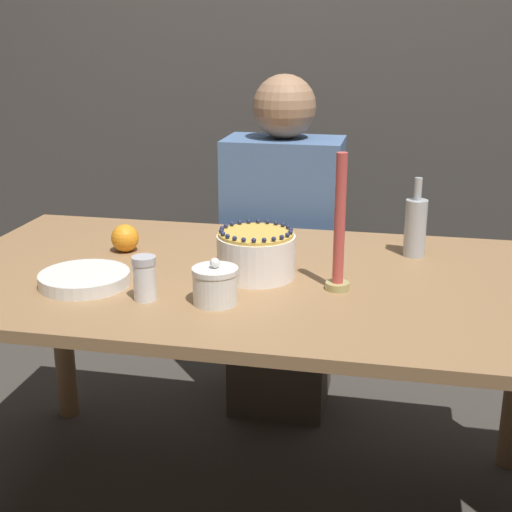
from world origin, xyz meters
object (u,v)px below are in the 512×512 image
Objects in this scene: cake at (256,254)px; sugar_shaker at (145,278)px; person_man_blue_shirt at (282,269)px; candle at (339,234)px; bottle at (415,226)px; sugar_bowl at (215,285)px.

sugar_shaker is (-0.22, -0.21, -0.00)m from cake.
sugar_shaker is 0.94m from person_man_blue_shirt.
candle is at bearing -14.04° from cake.
cake is 0.48m from bottle.
sugar_bowl is 0.09× the size of person_man_blue_shirt.
candle reaches higher than bottle.
sugar_bowl is at bearing 4.06° from sugar_shaker.
bottle reaches higher than sugar_bowl.
sugar_shaker is at bearing -135.99° from cake.
sugar_bowl is 0.91m from person_man_blue_shirt.
sugar_shaker is at bearing -159.80° from candle.
bottle reaches higher than cake.
sugar_bowl is 0.32m from candle.
bottle is (0.18, 0.31, -0.06)m from candle.
person_man_blue_shirt is at bearing 89.22° from sugar_bowl.
bottle is at bearing 137.15° from person_man_blue_shirt.
sugar_bowl is 1.04× the size of sugar_shaker.
sugar_bowl is 0.50× the size of bottle.
candle is at bearing 28.94° from sugar_bowl.
person_man_blue_shirt is at bearing 78.53° from sugar_shaker.
person_man_blue_shirt reaches higher than bottle.
sugar_bowl is 0.17m from sugar_shaker.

